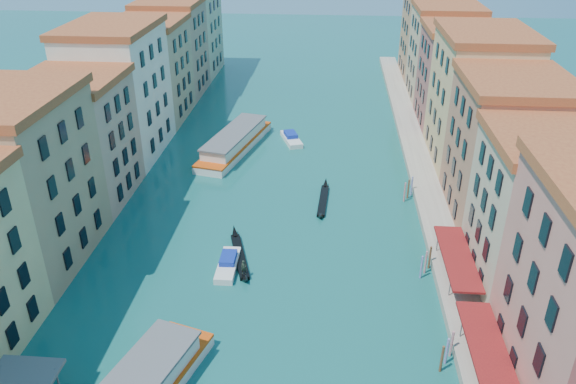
% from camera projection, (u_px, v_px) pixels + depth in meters
% --- Properties ---
extents(left_bank_palazzos, '(12.80, 128.40, 21.00)m').
position_uv_depth(left_bank_palazzos, '(105.00, 109.00, 84.01)').
color(left_bank_palazzos, tan).
rests_on(left_bank_palazzos, ground).
extents(right_bank_palazzos, '(12.80, 128.40, 21.00)m').
position_uv_depth(right_bank_palazzos, '(486.00, 118.00, 80.24)').
color(right_bank_palazzos, '#993B36').
rests_on(right_bank_palazzos, ground).
extents(quay, '(4.00, 140.00, 1.00)m').
position_uv_depth(quay, '(422.00, 174.00, 85.09)').
color(quay, gray).
rests_on(quay, ground).
extents(restaurant_awnings, '(3.20, 44.55, 3.12)m').
position_uv_depth(restaurant_awnings, '(493.00, 365.00, 46.81)').
color(restaurant_awnings, maroon).
rests_on(restaurant_awnings, ground).
extents(mooring_poles_right, '(1.44, 54.24, 3.20)m').
position_uv_depth(mooring_poles_right, '(442.00, 331.00, 52.94)').
color(mooring_poles_right, '#512B1B').
rests_on(mooring_poles_right, ground).
extents(vaporetto_far, '(9.98, 22.51, 3.26)m').
position_uv_depth(vaporetto_far, '(235.00, 142.00, 94.10)').
color(vaporetto_far, silver).
rests_on(vaporetto_far, ground).
extents(gondola_fore, '(4.25, 11.75, 2.39)m').
position_uv_depth(gondola_fore, '(240.00, 255.00, 65.92)').
color(gondola_fore, black).
rests_on(gondola_fore, ground).
extents(gondola_far, '(1.50, 11.55, 1.63)m').
position_uv_depth(gondola_far, '(323.00, 199.00, 78.34)').
color(gondola_far, black).
rests_on(gondola_far, ground).
extents(motorboat_mid, '(2.16, 6.67, 1.38)m').
position_uv_depth(motorboat_mid, '(228.00, 264.00, 64.14)').
color(motorboat_mid, white).
rests_on(motorboat_mid, ground).
extents(motorboat_far, '(4.51, 7.58, 1.50)m').
position_uv_depth(motorboat_far, '(291.00, 138.00, 97.80)').
color(motorboat_far, white).
rests_on(motorboat_far, ground).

